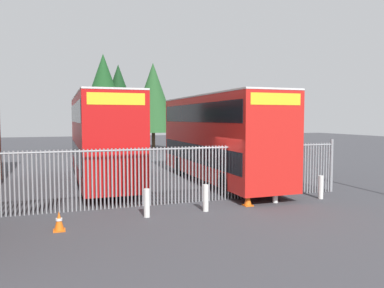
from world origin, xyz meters
name	(u,v)px	position (x,y,z in m)	size (l,w,h in m)	color
ground_plane	(170,173)	(0.00, 8.00, 0.00)	(100.00, 100.00, 0.00)	#3D3D42
palisade_fence	(182,173)	(-1.81, 0.00, 1.18)	(14.19, 0.14, 2.35)	gray
double_decker_bus_near_gate	(218,135)	(1.37, 3.88, 2.42)	(2.54, 10.81, 4.42)	red
double_decker_bus_behind_fence_left	(102,135)	(-4.24, 5.73, 2.42)	(2.54, 10.81, 4.42)	red
bollard_near_left	(147,203)	(-3.56, -1.59, 0.47)	(0.20, 0.20, 0.95)	silver
bollard_center_front	(206,198)	(-1.43, -1.51, 0.47)	(0.20, 0.20, 0.95)	silver
bollard_near_right	(275,191)	(1.63, -1.13, 0.47)	(0.20, 0.20, 0.95)	silver
bollard_far_right	(321,187)	(3.77, -1.13, 0.47)	(0.20, 0.20, 0.95)	silver
traffic_cone_by_gate	(59,221)	(-6.32, -2.27, 0.29)	(0.34, 0.34, 0.59)	orange
traffic_cone_mid_forecourt	(248,198)	(0.37, -1.26, 0.29)	(0.34, 0.34, 0.59)	orange
tree_tall_back	(104,89)	(-1.90, 25.76, 6.31)	(4.92, 4.92, 9.83)	#4C3823
tree_short_side	(153,98)	(3.19, 25.43, 5.47)	(5.09, 5.09, 9.11)	#4C3823
tree_mid_row	(118,94)	(-0.27, 26.62, 5.83)	(4.34, 4.34, 8.94)	#4C3823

